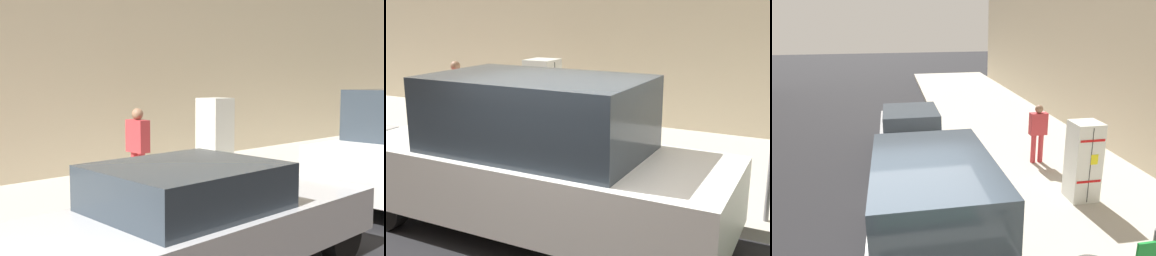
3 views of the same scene
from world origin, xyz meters
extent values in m
cube|color=#B2ADA0|center=(-4.02, 0.00, 0.09)|extent=(4.70, 44.00, 0.18)
cube|color=beige|center=(-7.50, 0.00, 3.79)|extent=(2.25, 39.60, 7.58)
cube|color=silver|center=(-4.04, -2.65, 1.05)|extent=(0.61, 0.59, 1.74)
cube|color=black|center=(-4.04, -2.35, 1.05)|extent=(0.01, 0.01, 1.65)
cube|color=yellow|center=(-4.11, -2.35, 1.19)|extent=(0.16, 0.01, 0.22)
cube|color=red|center=(-4.04, -2.35, 1.60)|extent=(0.55, 0.01, 0.05)
cube|color=red|center=(-4.04, -2.35, 0.70)|extent=(0.55, 0.01, 0.05)
cylinder|color=#47443F|center=(-3.09, -0.36, 0.18)|extent=(0.70, 0.70, 0.02)
cylinder|color=#B73338|center=(-3.99, -4.85, 0.57)|extent=(0.14, 0.14, 0.80)
cylinder|color=#B73338|center=(-3.78, -4.85, 0.57)|extent=(0.14, 0.14, 0.80)
cube|color=#B73338|center=(-3.88, -4.85, 1.27)|extent=(0.46, 0.22, 0.60)
sphere|color=#8C664C|center=(-3.88, -4.85, 1.68)|extent=(0.22, 0.22, 0.22)
cylinder|color=#A8934C|center=(-4.29, 4.71, 0.62)|extent=(0.14, 0.14, 0.89)
cylinder|color=#A8934C|center=(-4.06, 4.71, 0.62)|extent=(0.14, 0.14, 0.89)
cube|color=beige|center=(-4.17, 4.71, 1.40)|extent=(0.52, 0.22, 0.67)
sphere|color=beige|center=(-4.17, 4.71, 1.85)|extent=(0.24, 0.24, 0.24)
cube|color=silver|center=(-0.59, -6.41, 0.61)|extent=(1.81, 4.60, 0.55)
cube|color=#2D3842|center=(-0.59, -6.64, 1.13)|extent=(1.59, 1.93, 0.50)
cylinder|color=black|center=(-1.36, -4.70, 0.33)|extent=(0.22, 0.66, 0.66)
cylinder|color=black|center=(0.19, -4.70, 0.33)|extent=(0.22, 0.66, 0.66)
cylinder|color=black|center=(-1.41, -2.55, 0.32)|extent=(0.22, 0.64, 0.64)
camera|label=1|loc=(3.23, -10.12, 2.28)|focal=45.00mm
camera|label=2|loc=(4.44, 2.58, 2.95)|focal=45.00mm
camera|label=3|loc=(-0.08, 4.20, 4.03)|focal=35.00mm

